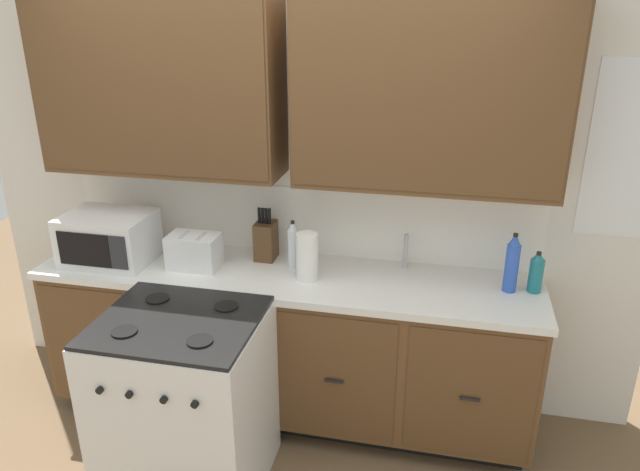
{
  "coord_description": "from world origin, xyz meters",
  "views": [
    {
      "loc": [
        0.83,
        -2.56,
        2.34
      ],
      "look_at": [
        0.2,
        0.27,
        1.17
      ],
      "focal_mm": 33.63,
      "sensor_mm": 36.0,
      "label": 1
    }
  ],
  "objects_px": {
    "paper_towel_roll": "(307,257)",
    "bottle_blue": "(512,263)",
    "bottle_clear": "(293,245)",
    "knife_block": "(266,240)",
    "microwave": "(109,238)",
    "toaster": "(194,251)",
    "stove_range": "(186,403)",
    "bottle_teal": "(536,272)"
  },
  "relations": [
    {
      "from": "bottle_blue",
      "to": "stove_range",
      "type": "bearing_deg",
      "value": -156.16
    },
    {
      "from": "knife_block",
      "to": "paper_towel_roll",
      "type": "relative_size",
      "value": 1.19
    },
    {
      "from": "bottle_clear",
      "to": "bottle_teal",
      "type": "bearing_deg",
      "value": -0.68
    },
    {
      "from": "bottle_clear",
      "to": "bottle_blue",
      "type": "relative_size",
      "value": 0.87
    },
    {
      "from": "microwave",
      "to": "toaster",
      "type": "relative_size",
      "value": 1.71
    },
    {
      "from": "bottle_blue",
      "to": "microwave",
      "type": "bearing_deg",
      "value": -177.32
    },
    {
      "from": "bottle_clear",
      "to": "knife_block",
      "type": "bearing_deg",
      "value": 155.13
    },
    {
      "from": "microwave",
      "to": "bottle_teal",
      "type": "bearing_deg",
      "value": 3.02
    },
    {
      "from": "bottle_blue",
      "to": "knife_block",
      "type": "bearing_deg",
      "value": 174.88
    },
    {
      "from": "stove_range",
      "to": "bottle_clear",
      "type": "xyz_separation_m",
      "value": [
        0.37,
        0.71,
        0.59
      ]
    },
    {
      "from": "stove_range",
      "to": "bottle_blue",
      "type": "distance_m",
      "value": 1.78
    },
    {
      "from": "microwave",
      "to": "bottle_blue",
      "type": "height_order",
      "value": "bottle_blue"
    },
    {
      "from": "microwave",
      "to": "knife_block",
      "type": "relative_size",
      "value": 1.55
    },
    {
      "from": "stove_range",
      "to": "microwave",
      "type": "distance_m",
      "value": 1.06
    },
    {
      "from": "knife_block",
      "to": "bottle_teal",
      "type": "height_order",
      "value": "knife_block"
    },
    {
      "from": "knife_block",
      "to": "paper_towel_roll",
      "type": "height_order",
      "value": "knife_block"
    },
    {
      "from": "paper_towel_roll",
      "to": "bottle_clear",
      "type": "bearing_deg",
      "value": 131.29
    },
    {
      "from": "microwave",
      "to": "paper_towel_roll",
      "type": "height_order",
      "value": "microwave"
    },
    {
      "from": "microwave",
      "to": "stove_range",
      "type": "bearing_deg",
      "value": -40.3
    },
    {
      "from": "bottle_blue",
      "to": "bottle_teal",
      "type": "distance_m",
      "value": 0.13
    },
    {
      "from": "stove_range",
      "to": "bottle_teal",
      "type": "distance_m",
      "value": 1.88
    },
    {
      "from": "toaster",
      "to": "bottle_clear",
      "type": "relative_size",
      "value": 1.01
    },
    {
      "from": "toaster",
      "to": "paper_towel_roll",
      "type": "distance_m",
      "value": 0.65
    },
    {
      "from": "stove_range",
      "to": "bottle_teal",
      "type": "bearing_deg",
      "value": 22.8
    },
    {
      "from": "knife_block",
      "to": "bottle_clear",
      "type": "distance_m",
      "value": 0.2
    },
    {
      "from": "toaster",
      "to": "bottle_teal",
      "type": "distance_m",
      "value": 1.82
    },
    {
      "from": "microwave",
      "to": "knife_block",
      "type": "bearing_deg",
      "value": 14.58
    },
    {
      "from": "paper_towel_roll",
      "to": "bottle_blue",
      "type": "xyz_separation_m",
      "value": [
        1.05,
        0.09,
        0.02
      ]
    },
    {
      "from": "stove_range",
      "to": "toaster",
      "type": "bearing_deg",
      "value": 105.91
    },
    {
      "from": "microwave",
      "to": "bottle_clear",
      "type": "xyz_separation_m",
      "value": [
        1.04,
        0.14,
        -0.0
      ]
    },
    {
      "from": "paper_towel_roll",
      "to": "bottle_blue",
      "type": "bearing_deg",
      "value": 4.99
    },
    {
      "from": "bottle_blue",
      "to": "toaster",
      "type": "bearing_deg",
      "value": -177.32
    },
    {
      "from": "toaster",
      "to": "knife_block",
      "type": "xyz_separation_m",
      "value": [
        0.35,
        0.2,
        0.02
      ]
    },
    {
      "from": "knife_block",
      "to": "paper_towel_roll",
      "type": "bearing_deg",
      "value": -35.65
    },
    {
      "from": "knife_block",
      "to": "bottle_blue",
      "type": "bearing_deg",
      "value": -5.12
    },
    {
      "from": "microwave",
      "to": "paper_towel_roll",
      "type": "xyz_separation_m",
      "value": [
        1.15,
        0.01,
        -0.01
      ]
    },
    {
      "from": "toaster",
      "to": "paper_towel_roll",
      "type": "relative_size",
      "value": 1.08
    },
    {
      "from": "stove_range",
      "to": "bottle_clear",
      "type": "height_order",
      "value": "bottle_clear"
    },
    {
      "from": "stove_range",
      "to": "knife_block",
      "type": "height_order",
      "value": "knife_block"
    },
    {
      "from": "microwave",
      "to": "toaster",
      "type": "bearing_deg",
      "value": 2.69
    },
    {
      "from": "microwave",
      "to": "bottle_teal",
      "type": "relative_size",
      "value": 2.18
    },
    {
      "from": "microwave",
      "to": "bottle_teal",
      "type": "distance_m",
      "value": 2.33
    }
  ]
}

